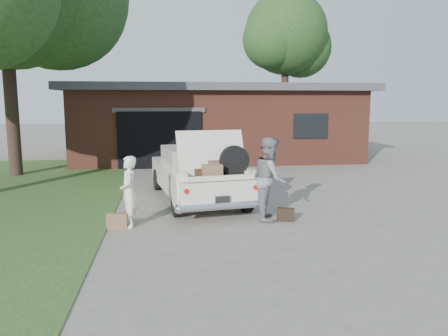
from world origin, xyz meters
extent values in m
plane|color=gray|center=(0.00, 0.00, 0.00)|extent=(90.00, 90.00, 0.00)
cube|color=#2D4C1E|center=(-5.50, 3.00, 0.01)|extent=(6.00, 16.00, 0.02)
cube|color=brown|center=(1.00, 11.50, 1.50)|extent=(12.00, 7.00, 3.00)
cube|color=#4C4C51|center=(1.00, 11.50, 3.15)|extent=(12.80, 7.80, 0.30)
cube|color=black|center=(-1.50, 8.05, 1.10)|extent=(3.20, 0.30, 2.20)
cube|color=#4C4C51|center=(-1.50, 7.98, 2.25)|extent=(3.50, 0.12, 0.18)
cube|color=black|center=(4.50, 7.98, 1.60)|extent=(1.40, 0.08, 1.00)
cylinder|color=#38281E|center=(-6.52, 7.05, 2.80)|extent=(0.44, 0.44, 5.60)
cylinder|color=#38281E|center=(5.97, 17.25, 2.65)|extent=(0.44, 0.44, 5.30)
sphere|color=#375824|center=(5.97, 17.25, 6.62)|extent=(4.93, 4.93, 4.93)
sphere|color=#375824|center=(7.07, 17.74, 5.86)|extent=(3.70, 3.70, 3.70)
sphere|color=#375824|center=(4.98, 16.63, 6.15)|extent=(3.45, 3.45, 3.45)
cube|color=silver|center=(-0.48, 2.37, 0.58)|extent=(2.46, 4.88, 0.61)
cube|color=#B0A89B|center=(-0.52, 2.65, 1.12)|extent=(1.80, 2.08, 0.48)
cube|color=black|center=(-0.65, 3.52, 1.10)|extent=(1.44, 0.29, 0.41)
cube|color=black|center=(-0.38, 1.77, 1.10)|extent=(1.44, 0.29, 0.41)
cylinder|color=black|center=(-1.05, 0.68, 0.31)|extent=(0.30, 0.64, 0.62)
cylinder|color=black|center=(0.58, 0.93, 0.31)|extent=(0.30, 0.64, 0.62)
cylinder|color=black|center=(-1.53, 3.81, 0.31)|extent=(0.30, 0.64, 0.62)
cylinder|color=black|center=(0.09, 4.06, 0.31)|extent=(0.30, 0.64, 0.62)
cylinder|color=silver|center=(-0.11, 0.02, 0.37)|extent=(1.91, 0.46, 0.17)
cylinder|color=#A5140F|center=(-0.88, -0.03, 0.73)|extent=(0.12, 0.11, 0.11)
cylinder|color=#A5140F|center=(0.63, 0.20, 0.73)|extent=(0.12, 0.11, 0.11)
cube|color=black|center=(-0.11, 0.00, 0.51)|extent=(0.32, 0.07, 0.16)
cube|color=black|center=(-0.21, 0.62, 0.90)|extent=(1.58, 1.23, 0.04)
cube|color=silver|center=(-0.94, 0.51, 1.00)|extent=(0.21, 1.02, 0.17)
cube|color=silver|center=(0.53, 0.73, 1.00)|extent=(0.21, 1.02, 0.17)
cube|color=silver|center=(-0.13, 0.11, 0.96)|extent=(1.48, 0.28, 0.11)
cube|color=silver|center=(-0.25, 0.91, 1.41)|extent=(1.62, 0.70, 1.00)
cube|color=#4C2E20|center=(-0.43, 0.75, 1.00)|extent=(0.54, 0.39, 0.16)
cube|color=#886545|center=(-0.28, 0.41, 1.07)|extent=(0.45, 0.33, 0.29)
cube|color=black|center=(-0.24, 0.82, 1.00)|extent=(0.56, 0.41, 0.16)
cube|color=brown|center=(-0.13, 0.92, 1.17)|extent=(0.50, 0.37, 0.16)
cylinder|color=black|center=(0.24, 0.64, 1.26)|extent=(0.69, 0.25, 0.68)
imported|color=white|center=(-2.05, 0.00, 0.74)|extent=(0.43, 0.58, 1.47)
imported|color=gray|center=(0.97, 0.23, 0.91)|extent=(0.84, 0.99, 1.81)
cube|color=brown|center=(-2.30, -0.11, 0.16)|extent=(0.42, 0.16, 0.32)
cube|color=black|center=(1.26, -0.02, 0.15)|extent=(0.40, 0.24, 0.29)
camera|label=1|loc=(-1.28, -8.94, 2.57)|focal=35.00mm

